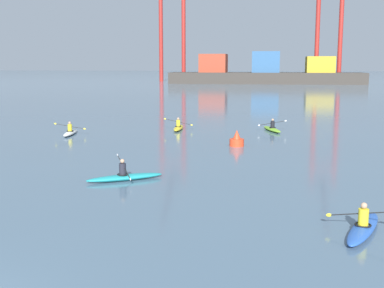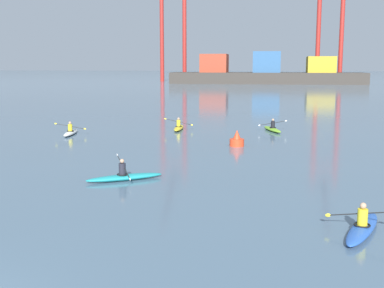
% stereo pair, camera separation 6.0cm
% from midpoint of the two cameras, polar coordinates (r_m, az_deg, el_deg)
% --- Properties ---
extents(container_barge, '(50.54, 10.69, 8.38)m').
position_cam_midpoint_polar(container_barge, '(131.87, 8.48, 8.17)').
color(container_barge, '#38332D').
rests_on(container_barge, ground).
extents(gantry_crane_west, '(8.01, 21.17, 40.37)m').
position_cam_midpoint_polar(gantry_crane_west, '(147.80, -2.41, 15.05)').
color(gantry_crane_west, maroon).
rests_on(gantry_crane_west, ground).
extents(gantry_crane_west_mid, '(7.26, 20.96, 38.25)m').
position_cam_midpoint_polar(gantry_crane_west_mid, '(139.09, 15.82, 14.70)').
color(gantry_crane_west_mid, maroon).
rests_on(gantry_crane_west_mid, ground).
extents(channel_buoy, '(0.90, 0.90, 1.00)m').
position_cam_midpoint_polar(channel_buoy, '(30.20, 5.18, 0.43)').
color(channel_buoy, red).
rests_on(channel_buoy, ground).
extents(kayak_teal, '(3.19, 2.33, 1.03)m').
position_cam_midpoint_polar(kayak_teal, '(21.43, -7.93, -3.77)').
color(kayak_teal, teal).
rests_on(kayak_teal, ground).
extents(kayak_lime, '(2.16, 3.41, 0.95)m').
position_cam_midpoint_polar(kayak_lime, '(37.47, 9.28, 1.77)').
color(kayak_lime, '#7ABC2D').
rests_on(kayak_lime, ground).
extents(kayak_white, '(2.24, 3.45, 0.95)m').
position_cam_midpoint_polar(kayak_white, '(36.13, -14.05, 1.34)').
color(kayak_white, silver).
rests_on(kayak_white, ground).
extents(kayak_blue, '(2.12, 3.39, 0.95)m').
position_cam_midpoint_polar(kayak_blue, '(15.64, 19.25, -9.14)').
color(kayak_blue, '#2856B2').
rests_on(kayak_blue, ground).
extents(kayak_yellow, '(2.25, 3.43, 0.95)m').
position_cam_midpoint_polar(kayak_yellow, '(37.75, -1.64, 1.94)').
color(kayak_yellow, yellow).
rests_on(kayak_yellow, ground).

